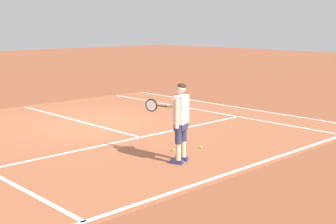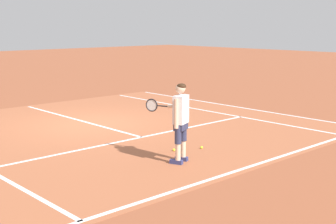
# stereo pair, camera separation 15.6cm
# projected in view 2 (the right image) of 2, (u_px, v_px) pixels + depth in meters

# --- Properties ---
(ground_plane) EXTENTS (80.00, 80.00, 0.00)m
(ground_plane) POSITION_uv_depth(u_px,v_px,m) (91.00, 123.00, 14.14)
(ground_plane) COLOR #9E5133
(court_inner_surface) EXTENTS (10.98, 10.35, 0.00)m
(court_inner_surface) POSITION_uv_depth(u_px,v_px,m) (110.00, 129.00, 13.44)
(court_inner_surface) COLOR #B2603D
(court_inner_surface) RESTS_ON ground
(line_baseline) EXTENTS (10.98, 0.10, 0.01)m
(line_baseline) POSITION_uv_depth(u_px,v_px,m) (250.00, 166.00, 9.84)
(line_baseline) COLOR white
(line_baseline) RESTS_ON ground
(line_service) EXTENTS (8.23, 0.10, 0.01)m
(line_service) POSITION_uv_depth(u_px,v_px,m) (142.00, 137.00, 12.41)
(line_service) COLOR white
(line_service) RESTS_ON ground
(line_centre_service) EXTENTS (0.10, 6.40, 0.01)m
(line_centre_service) POSITION_uv_depth(u_px,v_px,m) (76.00, 119.00, 14.72)
(line_centre_service) COLOR white
(line_centre_service) RESTS_ON ground
(line_singles_right) EXTENTS (0.10, 9.95, 0.01)m
(line_singles_right) POSITION_uv_depth(u_px,v_px,m) (208.00, 111.00, 16.18)
(line_singles_right) COLOR white
(line_singles_right) RESTS_ON ground
(line_doubles_right) EXTENTS (0.10, 9.95, 0.01)m
(line_doubles_right) POSITION_uv_depth(u_px,v_px,m) (233.00, 106.00, 17.10)
(line_doubles_right) COLOR white
(line_doubles_right) RESTS_ON ground
(tennis_player) EXTENTS (0.57, 1.23, 1.71)m
(tennis_player) POSITION_uv_depth(u_px,v_px,m) (180.00, 117.00, 9.99)
(tennis_player) COLOR navy
(tennis_player) RESTS_ON ground
(tennis_ball_near_feet) EXTENTS (0.07, 0.07, 0.07)m
(tennis_ball_near_feet) POSITION_uv_depth(u_px,v_px,m) (174.00, 150.00, 11.04)
(tennis_ball_near_feet) COLOR #CCE02D
(tennis_ball_near_feet) RESTS_ON ground
(tennis_ball_by_baseline) EXTENTS (0.07, 0.07, 0.07)m
(tennis_ball_by_baseline) POSITION_uv_depth(u_px,v_px,m) (202.00, 147.00, 11.26)
(tennis_ball_by_baseline) COLOR #CCE02D
(tennis_ball_by_baseline) RESTS_ON ground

